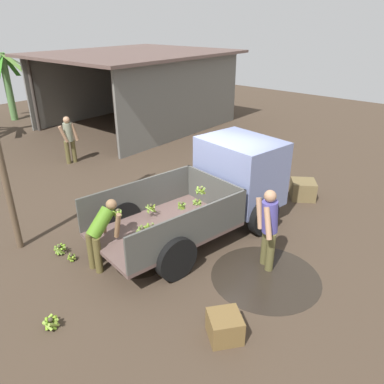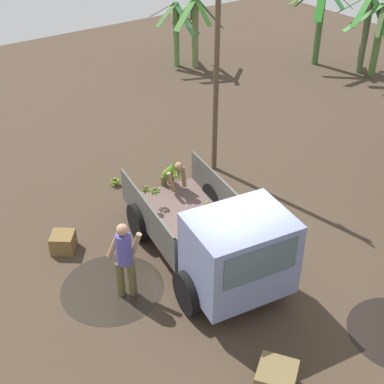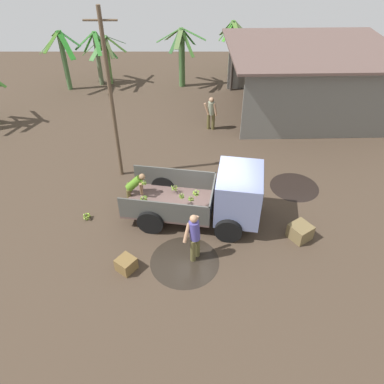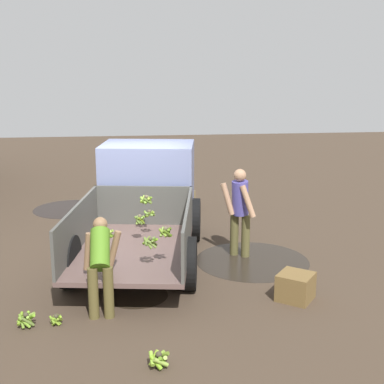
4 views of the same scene
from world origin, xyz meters
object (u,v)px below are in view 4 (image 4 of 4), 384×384
object	(u,v)px
wooden_crate_0	(295,287)
wooden_crate_1	(178,200)
person_worker_loading	(100,261)
banana_bunch_on_ground_0	(159,359)
person_foreground_visitor	(240,208)
banana_bunch_on_ground_2	(56,319)
banana_bunch_on_ground_1	(26,319)
cargo_truck	(146,193)

from	to	relation	value
wooden_crate_0	wooden_crate_1	world-z (taller)	wooden_crate_1
person_worker_loading	wooden_crate_0	distance (m)	3.11
person_worker_loading	banana_bunch_on_ground_0	size ratio (longest dim) A/B	4.99
person_foreground_visitor	banana_bunch_on_ground_0	xyz separation A→B (m)	(-3.80, 1.80, -0.85)
person_worker_loading	banana_bunch_on_ground_0	bearing A→B (deg)	-155.29
banana_bunch_on_ground_0	banana_bunch_on_ground_2	xyz separation A→B (m)	(1.30, 1.41, -0.03)
banana_bunch_on_ground_2	wooden_crate_1	world-z (taller)	wooden_crate_1
banana_bunch_on_ground_0	banana_bunch_on_ground_2	distance (m)	1.92
wooden_crate_0	banana_bunch_on_ground_2	bearing A→B (deg)	96.65
wooden_crate_0	wooden_crate_1	size ratio (longest dim) A/B	0.79
wooden_crate_0	wooden_crate_1	bearing A→B (deg)	13.72
person_worker_loading	banana_bunch_on_ground_1	distance (m)	1.32
wooden_crate_1	cargo_truck	bearing A→B (deg)	160.38
banana_bunch_on_ground_0	banana_bunch_on_ground_1	distance (m)	2.23
person_worker_loading	wooden_crate_0	world-z (taller)	person_worker_loading
banana_bunch_on_ground_0	wooden_crate_0	size ratio (longest dim) A/B	0.55
person_foreground_visitor	person_worker_loading	xyz separation A→B (m)	(-2.15, 2.56, -0.15)
banana_bunch_on_ground_0	banana_bunch_on_ground_2	world-z (taller)	banana_bunch_on_ground_0
banana_bunch_on_ground_0	cargo_truck	bearing A→B (deg)	-0.31
banana_bunch_on_ground_2	wooden_crate_0	xyz separation A→B (m)	(0.43, -3.70, 0.13)
banana_bunch_on_ground_1	wooden_crate_1	bearing A→B (deg)	-24.43
person_worker_loading	wooden_crate_0	size ratio (longest dim) A/B	2.72
person_worker_loading	banana_bunch_on_ground_0	distance (m)	1.95
banana_bunch_on_ground_1	person_foreground_visitor	bearing A→B (deg)	-55.17
person_foreground_visitor	wooden_crate_0	xyz separation A→B (m)	(-2.08, -0.49, -0.75)
person_foreground_visitor	person_worker_loading	world-z (taller)	person_foreground_visitor
cargo_truck	wooden_crate_0	distance (m)	3.93
cargo_truck	wooden_crate_0	bearing A→B (deg)	-134.85
wooden_crate_1	person_worker_loading	bearing A→B (deg)	163.46
person_foreground_visitor	banana_bunch_on_ground_1	world-z (taller)	person_foreground_visitor
wooden_crate_1	banana_bunch_on_ground_0	bearing A→B (deg)	172.84
cargo_truck	person_foreground_visitor	bearing A→B (deg)	-110.95
cargo_truck	wooden_crate_1	world-z (taller)	cargo_truck
banana_bunch_on_ground_0	wooden_crate_0	distance (m)	2.87
wooden_crate_1	banana_bunch_on_ground_1	bearing A→B (deg)	155.57
banana_bunch_on_ground_1	wooden_crate_0	size ratio (longest dim) A/B	0.56
wooden_crate_0	banana_bunch_on_ground_0	bearing A→B (deg)	127.04
banana_bunch_on_ground_2	person_worker_loading	bearing A→B (deg)	-60.73
banana_bunch_on_ground_2	wooden_crate_0	size ratio (longest dim) A/B	0.39
person_worker_loading	wooden_crate_1	bearing A→B (deg)	-16.57
person_worker_loading	banana_bunch_on_ground_2	xyz separation A→B (m)	(-0.36, 0.65, -0.73)
banana_bunch_on_ground_1	wooden_crate_0	xyz separation A→B (m)	(0.45, -4.12, 0.09)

